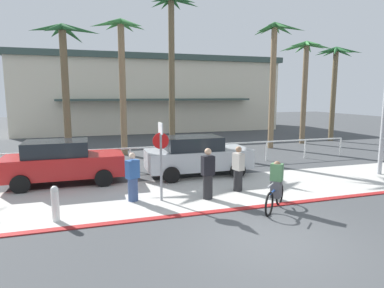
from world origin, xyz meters
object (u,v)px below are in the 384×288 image
stop_sign_bike_lane (161,150)px  bollard_0 (55,203)px  car_red_1 (63,162)px  palm_tree_2 (122,57)px  palm_tree_5 (305,64)px  cyclist_blue_0 (276,187)px  pedestrian_0 (133,179)px  palm_tree_4 (274,55)px  palm_tree_3 (172,40)px  pedestrian_1 (238,171)px  palm_tree_1 (65,61)px  pedestrian_2 (208,176)px  car_silver_2 (197,155)px  palm_tree_6 (335,69)px

stop_sign_bike_lane → bollard_0: size_ratio=2.56×
car_red_1 → palm_tree_2: bearing=62.6°
palm_tree_5 → palm_tree_2: bearing=-176.4°
cyclist_blue_0 → car_red_1: bearing=141.9°
pedestrian_0 → car_red_1: bearing=128.1°
car_red_1 → pedestrian_0: size_ratio=2.75×
palm_tree_2 → pedestrian_0: 9.79m
palm_tree_4 → palm_tree_5: 3.37m
palm_tree_3 → pedestrian_0: 11.50m
palm_tree_2 → pedestrian_1: palm_tree_2 is taller
palm_tree_1 → pedestrian_2: size_ratio=4.03×
bollard_0 → palm_tree_3: (5.86, 10.28, 6.12)m
pedestrian_1 → pedestrian_2: (-1.34, -0.53, 0.05)m
cyclist_blue_0 → pedestrian_2: (-1.63, 1.49, 0.10)m
pedestrian_0 → pedestrian_1: 3.72m
pedestrian_1 → car_silver_2: bearing=104.2°
stop_sign_bike_lane → car_silver_2: 3.72m
car_silver_2 → palm_tree_6: bearing=29.0°
bollard_0 → cyclist_blue_0: bearing=-8.2°
stop_sign_bike_lane → bollard_0: 3.43m
stop_sign_bike_lane → pedestrian_2: 1.76m
palm_tree_5 → pedestrian_1: size_ratio=4.33×
palm_tree_4 → pedestrian_2: 12.55m
palm_tree_3 → pedestrian_0: palm_tree_3 is taller
palm_tree_1 → palm_tree_6: 18.43m
bollard_0 → palm_tree_2: 11.22m
palm_tree_2 → pedestrian_2: (1.78, -9.06, -4.70)m
pedestrian_2 → car_silver_2: bearing=78.1°
stop_sign_bike_lane → car_red_1: bearing=135.0°
car_red_1 → car_silver_2: size_ratio=1.00×
car_silver_2 → palm_tree_2: bearing=112.6°
pedestrian_0 → pedestrian_2: pedestrian_2 is taller
stop_sign_bike_lane → palm_tree_1: bearing=111.8°
stop_sign_bike_lane → car_silver_2: bearing=53.3°
palm_tree_1 → palm_tree_6: palm_tree_1 is taller
stop_sign_bike_lane → pedestrian_0: size_ratio=1.60×
palm_tree_4 → pedestrian_1: 11.43m
palm_tree_5 → car_silver_2: size_ratio=1.60×
car_silver_2 → palm_tree_3: bearing=84.9°
stop_sign_bike_lane → pedestrian_0: 1.32m
palm_tree_4 → palm_tree_5: size_ratio=1.11×
car_red_1 → cyclist_blue_0: bearing=-38.1°
car_silver_2 → car_red_1: bearing=177.0°
pedestrian_0 → pedestrian_1: bearing=0.1°
palm_tree_4 → palm_tree_3: bearing=170.8°
cyclist_blue_0 → car_silver_2: bearing=101.6°
palm_tree_5 → pedestrian_2: palm_tree_5 is taller
palm_tree_3 → palm_tree_6: size_ratio=1.34×
car_red_1 → cyclist_blue_0: size_ratio=2.93×
stop_sign_bike_lane → pedestrian_2: (1.50, -0.27, -0.88)m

